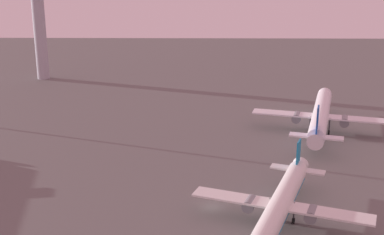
{
  "coord_description": "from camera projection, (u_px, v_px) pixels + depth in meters",
  "views": [
    {
      "loc": [
        -2.15,
        -83.52,
        41.79
      ],
      "look_at": [
        -4.07,
        41.5,
        4.0
      ],
      "focal_mm": 48.8,
      "sensor_mm": 36.0,
      "label": 1
    }
  ],
  "objects": [
    {
      "name": "control_tower",
      "position": [
        38.0,
        14.0,
        185.3
      ],
      "size": [
        8.0,
        8.0,
        40.97
      ],
      "color": "#A8A8B2",
      "rests_on": "ground"
    },
    {
      "name": "ground_plane",
      "position": [
        211.0,
        207.0,
        92.0
      ],
      "size": [
        416.0,
        416.0,
        0.0
      ],
      "primitive_type": "plane",
      "color": "#605E5B"
    },
    {
      "name": "airplane_taxiway_distant",
      "position": [
        280.0,
        206.0,
        84.32
      ],
      "size": [
        29.04,
        36.86,
        9.81
      ],
      "rotation": [
        0.0,
        0.0,
        2.78
      ],
      "color": "silver",
      "rests_on": "ground"
    },
    {
      "name": "airplane_far_stand",
      "position": [
        321.0,
        115.0,
        131.45
      ],
      "size": [
        34.05,
        43.37,
        11.31
      ],
      "rotation": [
        0.0,
        0.0,
        -0.27
      ],
      "color": "white",
      "rests_on": "ground"
    }
  ]
}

